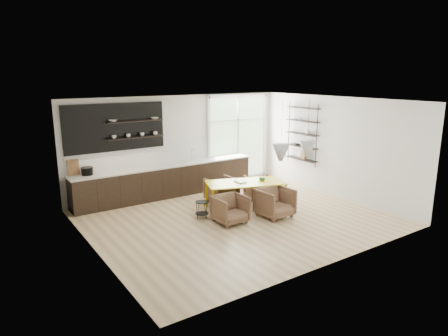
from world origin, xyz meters
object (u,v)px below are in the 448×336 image
dining_table (245,184)px  armchair_front_right (275,203)px  wire_stool (202,207)px  armchair_back_left (221,190)px  armchair_front_left (230,209)px  armchair_back_right (260,188)px

dining_table → armchair_front_right: 0.98m
armchair_front_right → wire_stool: armchair_front_right is taller
dining_table → armchair_back_left: size_ratio=2.91×
dining_table → armchair_front_left: size_ratio=3.00×
dining_table → armchair_back_left: (-0.19, 0.87, -0.34)m
dining_table → armchair_front_right: (0.27, -0.88, -0.32)m
armchair_front_right → wire_stool: (-1.58, 0.93, -0.09)m
armchair_back_left → armchair_back_right: bearing=154.2°
dining_table → armchair_front_left: dining_table is taller
armchair_back_right → dining_table: bearing=43.8°
armchair_back_right → armchair_front_right: size_ratio=0.94×
armchair_back_right → armchair_front_right: (-0.56, -1.29, 0.02)m
dining_table → armchair_back_left: bearing=121.7°
armchair_back_right → armchair_front_left: 2.00m
armchair_front_left → wire_stool: (-0.41, 0.65, -0.06)m
dining_table → armchair_back_left: 0.95m
armchair_back_left → wire_stool: size_ratio=1.77×
dining_table → armchair_back_right: bearing=46.1°
wire_stool → armchair_front_right: bearing=-30.4°
armchair_back_left → wire_stool: armchair_back_left is taller
dining_table → armchair_front_left: (-0.90, -0.60, -0.35)m
armchair_back_right → armchair_front_right: armchair_front_right is taller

